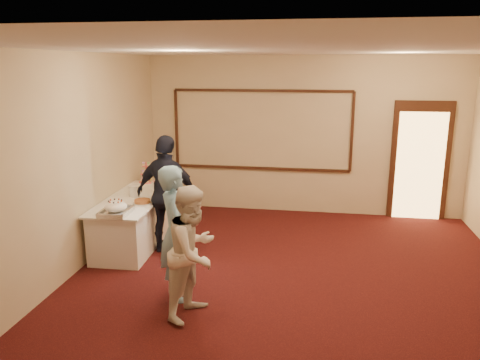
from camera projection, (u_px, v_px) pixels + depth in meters
name	position (u px, v px, depth m)	size (l,w,h in m)	color
floor	(290.00, 294.00, 5.92)	(7.00, 7.00, 0.00)	black
room_walls	(295.00, 135.00, 5.44)	(6.04, 7.04, 3.02)	beige
wall_molding	(262.00, 130.00, 8.99)	(3.45, 0.04, 1.55)	black
doorway	(420.00, 162.00, 8.63)	(1.05, 0.07, 2.20)	black
buffet_table	(137.00, 220.00, 7.56)	(0.92, 2.24, 0.77)	white
pavlova_tray	(116.00, 208.00, 6.59)	(0.40, 0.55, 0.20)	silver
cupcake_stand	(146.00, 174.00, 8.37)	(0.28, 0.28, 0.40)	#E45D5E
plate_stack_a	(135.00, 191.00, 7.50)	(0.21, 0.21, 0.17)	white
plate_stack_b	(157.00, 187.00, 7.80)	(0.17, 0.17, 0.14)	white
tart	(142.00, 202.00, 7.12)	(0.28, 0.28, 0.06)	white
man	(176.00, 233.00, 5.68)	(0.61, 0.40, 1.68)	#86BCE3
woman	(193.00, 252.00, 5.28)	(0.75, 0.58, 1.54)	white
guest	(168.00, 195.00, 7.05)	(1.07, 0.44, 1.82)	black
camera_flash	(172.00, 172.00, 6.71)	(0.07, 0.04, 0.05)	white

